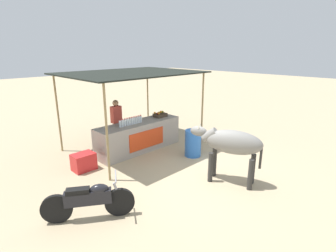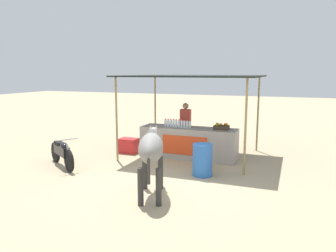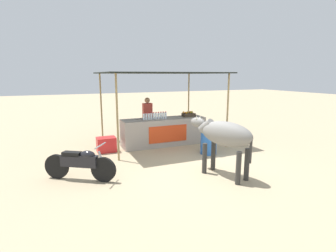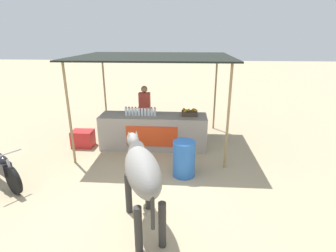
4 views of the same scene
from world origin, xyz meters
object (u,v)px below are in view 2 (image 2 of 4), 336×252
vendor_behind_counter (185,127)px  motorcycle_parked (62,152)px  stall_counter (188,143)px  water_barrel (202,160)px  fruit_crate (221,127)px  cow (151,149)px  cooler_box (129,146)px

vendor_behind_counter → motorcycle_parked: 4.05m
stall_counter → water_barrel: stall_counter is taller
stall_counter → vendor_behind_counter: (-0.35, 0.75, 0.37)m
fruit_crate → cow: bearing=-103.2°
fruit_crate → water_barrel: fruit_crate is taller
water_barrel → cow: (-0.67, -1.74, 0.61)m
fruit_crate → vendor_behind_counter: bearing=153.1°
cooler_box → fruit_crate: bearing=2.9°
cooler_box → motorcycle_parked: motorcycle_parked is taller
fruit_crate → vendor_behind_counter: (-1.37, 0.69, -0.19)m
cow → motorcycle_parked: 3.49m
stall_counter → fruit_crate: (1.02, 0.06, 0.56)m
stall_counter → water_barrel: bearing=-60.8°
fruit_crate → cow: size_ratio=0.24×
stall_counter → water_barrel: size_ratio=3.56×
cooler_box → motorcycle_parked: bearing=-114.5°
vendor_behind_counter → stall_counter: bearing=-64.9°
cooler_box → cow: size_ratio=0.33×
cooler_box → water_barrel: bearing=-26.8°
stall_counter → motorcycle_parked: 3.78m
motorcycle_parked → cooler_box: bearing=65.5°
stall_counter → cooler_box: 2.08m
stall_counter → cow: 3.38m
vendor_behind_counter → cooler_box: (-1.71, -0.85, -0.61)m
vendor_behind_counter → water_barrel: size_ratio=1.96×
cow → motorcycle_parked: size_ratio=1.18×
cooler_box → water_barrel: size_ratio=0.71×
water_barrel → cow: bearing=-111.0°
stall_counter → motorcycle_parked: stall_counter is taller
cooler_box → cow: (2.29, -3.23, 0.79)m
water_barrel → motorcycle_parked: (-3.93, -0.66, 0.01)m
stall_counter → cow: bearing=-86.2°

